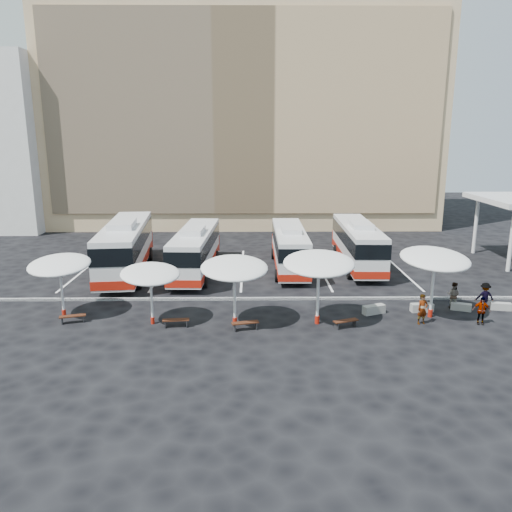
{
  "coord_description": "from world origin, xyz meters",
  "views": [
    {
      "loc": [
        0.64,
        -28.96,
        9.95
      ],
      "look_at": [
        1.0,
        3.0,
        2.2
      ],
      "focal_mm": 35.0,
      "sensor_mm": 36.0,
      "label": 1
    }
  ],
  "objects_px": {
    "passenger_3": "(485,296)",
    "sunshade_0": "(59,265)",
    "passenger_0": "(422,309)",
    "bus_3": "(358,243)",
    "wood_bench_3": "(346,322)",
    "wood_bench_2": "(245,324)",
    "conc_bench_0": "(374,309)",
    "wood_bench_0": "(73,317)",
    "conc_bench_1": "(422,308)",
    "conc_bench_3": "(501,306)",
    "sunshade_1": "(150,274)",
    "bus_2": "(290,246)",
    "passenger_2": "(481,311)",
    "bus_1": "(195,249)",
    "bus_0": "(126,245)",
    "sunshade_3": "(319,264)",
    "conc_bench_2": "(461,307)",
    "sunshade_4": "(435,259)",
    "sunshade_2": "(234,268)",
    "wood_bench_1": "(176,321)",
    "passenger_1": "(454,295)"
  },
  "relations": [
    {
      "from": "sunshade_2",
      "to": "wood_bench_1",
      "type": "height_order",
      "value": "sunshade_2"
    },
    {
      "from": "conc_bench_1",
      "to": "conc_bench_2",
      "type": "distance_m",
      "value": 2.37
    },
    {
      "from": "wood_bench_2",
      "to": "passenger_2",
      "type": "distance_m",
      "value": 12.73
    },
    {
      "from": "conc_bench_1",
      "to": "passenger_1",
      "type": "height_order",
      "value": "passenger_1"
    },
    {
      "from": "passenger_1",
      "to": "conc_bench_0",
      "type": "bearing_deg",
      "value": 46.47
    },
    {
      "from": "conc_bench_1",
      "to": "conc_bench_3",
      "type": "bearing_deg",
      "value": 2.92
    },
    {
      "from": "conc_bench_1",
      "to": "conc_bench_3",
      "type": "height_order",
      "value": "conc_bench_1"
    },
    {
      "from": "bus_1",
      "to": "conc_bench_1",
      "type": "height_order",
      "value": "bus_1"
    },
    {
      "from": "bus_3",
      "to": "sunshade_1",
      "type": "xyz_separation_m",
      "value": [
        -13.64,
        -12.24,
        0.95
      ]
    },
    {
      "from": "sunshade_0",
      "to": "sunshade_2",
      "type": "height_order",
      "value": "sunshade_2"
    },
    {
      "from": "bus_3",
      "to": "conc_bench_3",
      "type": "height_order",
      "value": "bus_3"
    },
    {
      "from": "sunshade_4",
      "to": "passenger_0",
      "type": "relative_size",
      "value": 2.69
    },
    {
      "from": "bus_0",
      "to": "wood_bench_2",
      "type": "bearing_deg",
      "value": -57.66
    },
    {
      "from": "sunshade_2",
      "to": "conc_bench_2",
      "type": "bearing_deg",
      "value": 9.29
    },
    {
      "from": "passenger_0",
      "to": "wood_bench_3",
      "type": "bearing_deg",
      "value": 170.57
    },
    {
      "from": "bus_0",
      "to": "passenger_1",
      "type": "relative_size",
      "value": 8.23
    },
    {
      "from": "bus_3",
      "to": "passenger_2",
      "type": "height_order",
      "value": "bus_3"
    },
    {
      "from": "sunshade_4",
      "to": "bus_0",
      "type": "bearing_deg",
      "value": 153.74
    },
    {
      "from": "conc_bench_3",
      "to": "sunshade_0",
      "type": "bearing_deg",
      "value": -178.21
    },
    {
      "from": "sunshade_1",
      "to": "conc_bench_3",
      "type": "height_order",
      "value": "sunshade_1"
    },
    {
      "from": "sunshade_0",
      "to": "conc_bench_1",
      "type": "xyz_separation_m",
      "value": [
        20.47,
        0.55,
        -2.75
      ]
    },
    {
      "from": "sunshade_1",
      "to": "conc_bench_3",
      "type": "xyz_separation_m",
      "value": [
        19.97,
        1.98,
        -2.59
      ]
    },
    {
      "from": "wood_bench_3",
      "to": "passenger_0",
      "type": "relative_size",
      "value": 0.85
    },
    {
      "from": "wood_bench_3",
      "to": "conc_bench_3",
      "type": "relative_size",
      "value": 1.24
    },
    {
      "from": "bus_2",
      "to": "bus_3",
      "type": "relative_size",
      "value": 0.93
    },
    {
      "from": "bus_1",
      "to": "sunshade_4",
      "type": "bearing_deg",
      "value": -31.26
    },
    {
      "from": "bus_2",
      "to": "sunshade_0",
      "type": "bearing_deg",
      "value": -142.51
    },
    {
      "from": "passenger_0",
      "to": "bus_3",
      "type": "bearing_deg",
      "value": 77.76
    },
    {
      "from": "sunshade_0",
      "to": "conc_bench_0",
      "type": "xyz_separation_m",
      "value": [
        17.6,
        0.23,
        -2.74
      ]
    },
    {
      "from": "conc_bench_3",
      "to": "bus_2",
      "type": "bearing_deg",
      "value": 140.95
    },
    {
      "from": "conc_bench_0",
      "to": "passenger_1",
      "type": "distance_m",
      "value": 5.04
    },
    {
      "from": "passenger_3",
      "to": "sunshade_0",
      "type": "bearing_deg",
      "value": 3.81
    },
    {
      "from": "bus_0",
      "to": "sunshade_3",
      "type": "bearing_deg",
      "value": -45.01
    },
    {
      "from": "sunshade_0",
      "to": "wood_bench_3",
      "type": "distance_m",
      "value": 15.93
    },
    {
      "from": "sunshade_3",
      "to": "wood_bench_3",
      "type": "bearing_deg",
      "value": -23.86
    },
    {
      "from": "wood_bench_2",
      "to": "conc_bench_0",
      "type": "xyz_separation_m",
      "value": [
        7.34,
        2.39,
        -0.09
      ]
    },
    {
      "from": "wood_bench_3",
      "to": "conc_bench_3",
      "type": "distance_m",
      "value": 9.97
    },
    {
      "from": "wood_bench_1",
      "to": "passenger_2",
      "type": "xyz_separation_m",
      "value": [
        16.4,
        0.23,
        0.44
      ]
    },
    {
      "from": "bus_2",
      "to": "wood_bench_1",
      "type": "bearing_deg",
      "value": -119.88
    },
    {
      "from": "sunshade_0",
      "to": "wood_bench_3",
      "type": "bearing_deg",
      "value": -6.95
    },
    {
      "from": "passenger_3",
      "to": "passenger_2",
      "type": "bearing_deg",
      "value": 63.63
    },
    {
      "from": "sunshade_0",
      "to": "sunshade_1",
      "type": "relative_size",
      "value": 0.84
    },
    {
      "from": "conc_bench_1",
      "to": "conc_bench_2",
      "type": "height_order",
      "value": "conc_bench_1"
    },
    {
      "from": "wood_bench_0",
      "to": "passenger_0",
      "type": "relative_size",
      "value": 0.86
    },
    {
      "from": "sunshade_1",
      "to": "conc_bench_1",
      "type": "height_order",
      "value": "sunshade_1"
    },
    {
      "from": "bus_1",
      "to": "sunshade_1",
      "type": "relative_size",
      "value": 2.69
    },
    {
      "from": "wood_bench_2",
      "to": "conc_bench_3",
      "type": "relative_size",
      "value": 1.31
    },
    {
      "from": "bus_1",
      "to": "bus_2",
      "type": "distance_m",
      "value": 7.12
    },
    {
      "from": "conc_bench_1",
      "to": "sunshade_4",
      "type": "bearing_deg",
      "value": -78.01
    },
    {
      "from": "bus_0",
      "to": "wood_bench_3",
      "type": "height_order",
      "value": "bus_0"
    }
  ]
}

